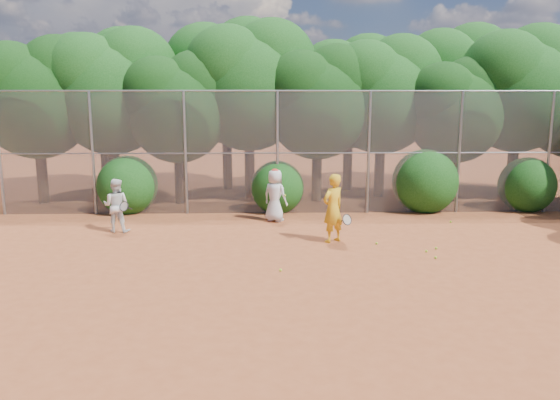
{
  "coord_description": "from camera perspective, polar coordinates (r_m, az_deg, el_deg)",
  "views": [
    {
      "loc": [
        -1.35,
        -11.79,
        3.8
      ],
      "look_at": [
        -1.0,
        2.5,
        1.1
      ],
      "focal_mm": 35.0,
      "sensor_mm": 36.0,
      "label": 1
    }
  ],
  "objects": [
    {
      "name": "player_teen",
      "position": [
        16.84,
        -0.52,
        0.5
      ],
      "size": [
        0.95,
        0.86,
        1.65
      ],
      "rotation": [
        0.0,
        0.0,
        2.57
      ],
      "color": "silver",
      "rests_on": "ground"
    },
    {
      "name": "player_white",
      "position": [
        16.2,
        -16.75,
        -0.55
      ],
      "size": [
        0.87,
        0.76,
        1.54
      ],
      "rotation": [
        0.0,
        0.0,
        3.03
      ],
      "color": "silver",
      "rests_on": "ground"
    },
    {
      "name": "tree_11",
      "position": [
        22.69,
        7.39,
        11.53
      ],
      "size": [
        4.64,
        4.03,
        6.35
      ],
      "color": "black",
      "rests_on": "ground"
    },
    {
      "name": "bush_3",
      "position": [
        20.34,
        24.42,
        1.68
      ],
      "size": [
        1.9,
        1.9,
        1.9
      ],
      "primitive_type": "sphere",
      "color": "#103F0F",
      "rests_on": "ground"
    },
    {
      "name": "tree_5",
      "position": [
        21.29,
        10.75,
        11.18
      ],
      "size": [
        4.51,
        3.92,
        6.17
      ],
      "color": "black",
      "rests_on": "ground"
    },
    {
      "name": "tree_3",
      "position": [
        20.65,
        -3.1,
        12.33
      ],
      "size": [
        4.89,
        4.26,
        6.7
      ],
      "color": "black",
      "rests_on": "ground"
    },
    {
      "name": "tree_2",
      "position": [
        19.87,
        -10.53,
        9.9
      ],
      "size": [
        3.99,
        3.47,
        5.47
      ],
      "color": "black",
      "rests_on": "ground"
    },
    {
      "name": "ball_1",
      "position": [
        14.44,
        16.0,
        -4.85
      ],
      "size": [
        0.07,
        0.07,
        0.07
      ],
      "primitive_type": "sphere",
      "color": "#ABD326",
      "rests_on": "ground"
    },
    {
      "name": "bush_1",
      "position": [
        18.32,
        -0.29,
        1.59
      ],
      "size": [
        1.8,
        1.8,
        1.8
      ],
      "primitive_type": "sphere",
      "color": "#103F0F",
      "rests_on": "ground"
    },
    {
      "name": "tree_6",
      "position": [
        20.99,
        18.03,
        9.27
      ],
      "size": [
        3.86,
        3.36,
        5.29
      ],
      "color": "black",
      "rests_on": "ground"
    },
    {
      "name": "ball_5",
      "position": [
        17.57,
        17.4,
        -2.18
      ],
      "size": [
        0.07,
        0.07,
        0.07
      ],
      "primitive_type": "sphere",
      "color": "#ABD326",
      "rests_on": "ground"
    },
    {
      "name": "tree_4",
      "position": [
        20.12,
        4.1,
        10.55
      ],
      "size": [
        4.19,
        3.64,
        5.73
      ],
      "color": "black",
      "rests_on": "ground"
    },
    {
      "name": "fence_back",
      "position": [
        17.92,
        2.55,
        5.09
      ],
      "size": [
        20.05,
        0.09,
        4.03
      ],
      "color": "gray",
      "rests_on": "ground"
    },
    {
      "name": "tree_1",
      "position": [
        21.09,
        -17.11,
        11.22
      ],
      "size": [
        4.64,
        4.03,
        6.35
      ],
      "color": "black",
      "rests_on": "ground"
    },
    {
      "name": "tree_0",
      "position": [
        21.42,
        -24.01,
        10.14
      ],
      "size": [
        4.38,
        3.81,
        6.0
      ],
      "color": "black",
      "rests_on": "ground"
    },
    {
      "name": "tree_7",
      "position": [
        22.5,
        23.79,
        11.03
      ],
      "size": [
        4.77,
        4.14,
        6.53
      ],
      "color": "black",
      "rests_on": "ground"
    },
    {
      "name": "ball_0",
      "position": [
        14.55,
        10.06,
        -4.48
      ],
      "size": [
        0.07,
        0.07,
        0.07
      ],
      "primitive_type": "sphere",
      "color": "#ABD326",
      "rests_on": "ground"
    },
    {
      "name": "tree_10",
      "position": [
        22.9,
        -5.5,
        12.72
      ],
      "size": [
        5.15,
        4.48,
        7.06
      ],
      "color": "black",
      "rests_on": "ground"
    },
    {
      "name": "bush_0",
      "position": [
        18.89,
        -15.65,
        1.77
      ],
      "size": [
        2.0,
        2.0,
        2.0
      ],
      "primitive_type": "sphere",
      "color": "#103F0F",
      "rests_on": "ground"
    },
    {
      "name": "tree_9",
      "position": [
        23.58,
        -18.0,
        11.49
      ],
      "size": [
        4.83,
        4.2,
        6.62
      ],
      "color": "black",
      "rests_on": "ground"
    },
    {
      "name": "ground",
      "position": [
        12.46,
        4.92,
        -7.1
      ],
      "size": [
        80.0,
        80.0,
        0.0
      ],
      "primitive_type": "plane",
      "color": "brown",
      "rests_on": "ground"
    },
    {
      "name": "tree_12",
      "position": [
        24.37,
        17.95,
        11.86
      ],
      "size": [
        5.02,
        4.37,
        6.88
      ],
      "color": "black",
      "rests_on": "ground"
    },
    {
      "name": "ball_2",
      "position": [
        13.6,
        15.95,
        -5.8
      ],
      "size": [
        0.07,
        0.07,
        0.07
      ],
      "primitive_type": "sphere",
      "color": "#ABD326",
      "rests_on": "ground"
    },
    {
      "name": "ball_4",
      "position": [
        12.17,
        0.05,
        -7.33
      ],
      "size": [
        0.07,
        0.07,
        0.07
      ],
      "primitive_type": "sphere",
      "color": "#ABD326",
      "rests_on": "ground"
    },
    {
      "name": "bush_2",
      "position": [
        19.06,
        14.93,
        2.19
      ],
      "size": [
        2.2,
        2.2,
        2.2
      ],
      "primitive_type": "sphere",
      "color": "#103F0F",
      "rests_on": "ground"
    },
    {
      "name": "ball_3",
      "position": [
        14.09,
        15.04,
        -5.18
      ],
      "size": [
        0.07,
        0.07,
        0.07
      ],
      "primitive_type": "sphere",
      "color": "#ABD326",
      "rests_on": "ground"
    },
    {
      "name": "player_yellow",
      "position": [
        14.46,
        5.56,
        -0.87
      ],
      "size": [
        0.91,
        0.75,
        1.83
      ],
      "rotation": [
        0.0,
        0.0,
        3.8
      ],
      "color": "gold",
      "rests_on": "ground"
    }
  ]
}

